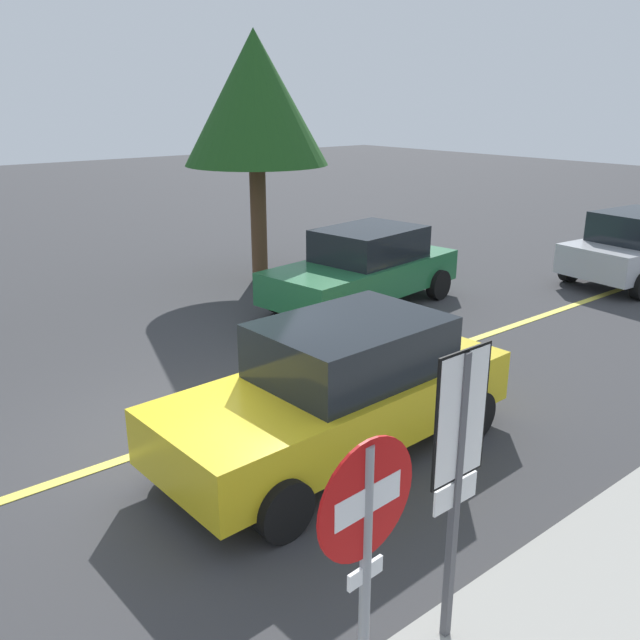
{
  "coord_description": "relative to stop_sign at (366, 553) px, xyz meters",
  "views": [
    {
      "loc": [
        -3.45,
        -6.89,
        4.1
      ],
      "look_at": [
        2.05,
        -0.12,
        1.17
      ],
      "focal_mm": 37.17,
      "sensor_mm": 36.0,
      "label": 1
    }
  ],
  "objects": [
    {
      "name": "tree_centre_verge",
      "position": [
        6.28,
        10.4,
        2.48
      ],
      "size": [
        3.21,
        3.21,
        5.54
      ],
      "color": "#513823",
      "rests_on": "ground_plane"
    },
    {
      "name": "lane_marking_centre",
      "position": [
        4.22,
        4.57,
        -1.59
      ],
      "size": [
        28.0,
        0.16,
        0.01
      ],
      "primitive_type": "cube",
      "color": "#E0D14C"
    },
    {
      "name": "speed_limit_sign",
      "position": [
        1.11,
        0.25,
        0.17
      ],
      "size": [
        0.54,
        0.06,
        2.52
      ],
      "color": "#4C4C51",
      "rests_on": "ground_plane"
    },
    {
      "name": "stop_sign",
      "position": [
        0.0,
        0.0,
        0.0
      ],
      "size": [
        0.76,
        0.07,
        2.34
      ],
      "color": "gray",
      "rests_on": "ground_plane"
    },
    {
      "name": "car_yellow_near_curb",
      "position": [
        2.52,
        3.12,
        -0.78
      ],
      "size": [
        4.58,
        2.15,
        1.64
      ],
      "color": "gold",
      "rests_on": "ground_plane"
    },
    {
      "name": "car_green_approaching",
      "position": [
        6.82,
        7.37,
        -0.79
      ],
      "size": [
        4.61,
        2.51,
        1.6
      ],
      "color": "#236B3D",
      "rests_on": "ground_plane"
    },
    {
      "name": "ground_plane",
      "position": [
        1.22,
        4.57,
        -1.6
      ],
      "size": [
        80.0,
        80.0,
        0.0
      ],
      "primitive_type": "plane",
      "color": "#38383A"
    }
  ]
}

